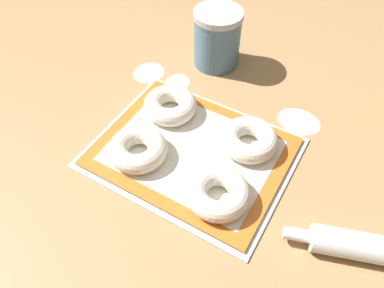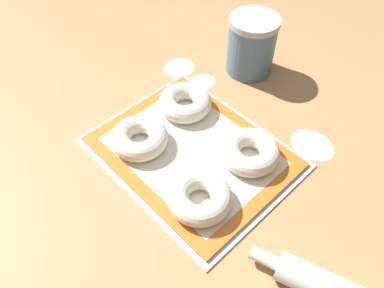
% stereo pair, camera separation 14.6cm
% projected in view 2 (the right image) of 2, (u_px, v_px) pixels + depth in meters
% --- Properties ---
extents(ground_plane, '(2.80, 2.80, 0.00)m').
position_uv_depth(ground_plane, '(201.00, 154.00, 0.84)').
color(ground_plane, '#A87F51').
extents(baking_tray, '(0.43, 0.34, 0.01)m').
position_uv_depth(baking_tray, '(192.00, 152.00, 0.84)').
color(baking_tray, silver).
rests_on(baking_tray, ground_plane).
extents(baking_mat, '(0.41, 0.32, 0.00)m').
position_uv_depth(baking_mat, '(192.00, 151.00, 0.83)').
color(baking_mat, orange).
rests_on(baking_mat, baking_tray).
extents(bagel_front_left, '(0.13, 0.13, 0.04)m').
position_uv_depth(bagel_front_left, '(140.00, 138.00, 0.83)').
color(bagel_front_left, silver).
rests_on(bagel_front_left, baking_mat).
extents(bagel_front_right, '(0.13, 0.13, 0.04)m').
position_uv_depth(bagel_front_right, '(200.00, 197.00, 0.73)').
color(bagel_front_right, silver).
rests_on(bagel_front_right, baking_mat).
extents(bagel_back_left, '(0.13, 0.13, 0.04)m').
position_uv_depth(bagel_back_left, '(185.00, 102.00, 0.90)').
color(bagel_back_left, silver).
rests_on(bagel_back_left, baking_mat).
extents(bagel_back_right, '(0.13, 0.13, 0.04)m').
position_uv_depth(bagel_back_right, '(250.00, 152.00, 0.80)').
color(bagel_back_right, silver).
rests_on(bagel_back_right, baking_mat).
extents(flour_canister, '(0.13, 0.13, 0.16)m').
position_uv_depth(flour_canister, '(251.00, 45.00, 0.98)').
color(flour_canister, slate).
rests_on(flour_canister, ground_plane).
extents(flour_patch_near, '(0.10, 0.08, 0.00)m').
position_uv_depth(flour_patch_near, '(313.00, 145.00, 0.86)').
color(flour_patch_near, white).
rests_on(flour_patch_near, ground_plane).
extents(flour_patch_far, '(0.06, 0.07, 0.00)m').
position_uv_depth(flour_patch_far, '(203.00, 82.00, 1.00)').
color(flour_patch_far, white).
rests_on(flour_patch_far, ground_plane).
extents(flour_patch_side, '(0.08, 0.09, 0.00)m').
position_uv_depth(flour_patch_side, '(179.00, 67.00, 1.04)').
color(flour_patch_side, white).
rests_on(flour_patch_side, ground_plane).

